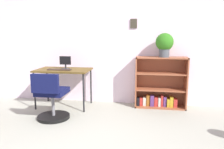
% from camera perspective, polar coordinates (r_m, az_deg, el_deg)
% --- Properties ---
extents(wall_back, '(5.20, 0.12, 2.49)m').
position_cam_1_polar(wall_back, '(4.41, -4.58, 8.84)').
color(wall_back, silver).
rests_on(wall_back, ground_plane).
extents(desk, '(1.00, 0.61, 0.72)m').
position_cam_1_polar(desk, '(4.20, -12.58, 0.58)').
color(desk, brown).
rests_on(desk, ground_plane).
extents(monitor, '(0.22, 0.15, 0.24)m').
position_cam_1_polar(monitor, '(4.21, -12.10, 3.05)').
color(monitor, '#262628').
rests_on(monitor, desk).
extents(keyboard, '(0.43, 0.11, 0.02)m').
position_cam_1_polar(keyboard, '(4.09, -13.63, 1.24)').
color(keyboard, '#352720').
rests_on(keyboard, desk).
extents(office_chair, '(0.52, 0.55, 0.78)m').
position_cam_1_polar(office_chair, '(3.63, -15.56, -6.29)').
color(office_chair, black).
rests_on(office_chair, ground_plane).
extents(bookshelf_low, '(0.94, 0.30, 0.95)m').
position_cam_1_polar(bookshelf_low, '(4.22, 12.41, -2.75)').
color(bookshelf_low, '#955134').
rests_on(bookshelf_low, ground_plane).
extents(potted_plant_on_shelf, '(0.32, 0.32, 0.43)m').
position_cam_1_polar(potted_plant_on_shelf, '(4.06, 13.57, 7.88)').
color(potted_plant_on_shelf, '#474C51').
rests_on(potted_plant_on_shelf, bookshelf_low).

